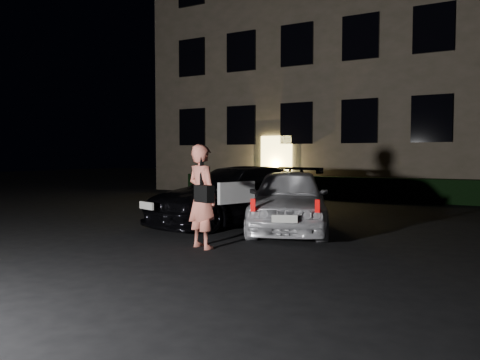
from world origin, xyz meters
The scene contains 6 objects.
ground centered at (0.00, 0.00, 0.00)m, with size 80.00×80.00×0.00m, color black.
building centered at (0.00, 14.99, 6.00)m, with size 20.00×8.11×12.00m.
hedge centered at (0.00, 10.50, 0.42)m, with size 15.00×0.70×0.85m, color black.
sedan centered at (-0.94, 2.87, 0.70)m, with size 3.47×5.21×1.40m.
hatch centered at (0.65, 2.46, 0.70)m, with size 2.98×4.42×1.40m.
man centered at (0.06, -0.14, 0.94)m, with size 0.80×0.67×1.87m.
Camera 1 is at (4.69, -7.16, 1.67)m, focal length 35.00 mm.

